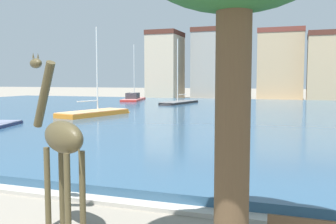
% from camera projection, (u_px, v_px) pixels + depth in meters
% --- Properties ---
extents(harbor_water, '(91.73, 51.32, 0.38)m').
position_uv_depth(harbor_water, '(248.00, 115.00, 34.63)').
color(harbor_water, '#2D5170').
rests_on(harbor_water, ground).
extents(quay_edge_coping, '(91.73, 0.50, 0.12)m').
position_uv_depth(quay_edge_coping, '(126.00, 203.00, 10.24)').
color(quay_edge_coping, '#ADA89E').
rests_on(quay_edge_coping, ground).
extents(giraffe_statue, '(2.18, 1.41, 4.06)m').
position_uv_depth(giraffe_statue, '(61.00, 140.00, 8.38)').
color(giraffe_statue, '#4C4228').
rests_on(giraffe_statue, ground).
extents(sailboat_black, '(3.18, 8.69, 8.55)m').
position_uv_depth(sailboat_black, '(177.00, 104.00, 47.62)').
color(sailboat_black, black).
rests_on(sailboat_black, ground).
extents(sailboat_orange, '(3.84, 8.07, 7.88)m').
position_uv_depth(sailboat_orange, '(99.00, 114.00, 32.60)').
color(sailboat_orange, orange).
rests_on(sailboat_orange, ground).
extents(sailboat_red, '(4.34, 9.71, 8.62)m').
position_uv_depth(sailboat_red, '(134.00, 99.00, 56.13)').
color(sailboat_red, red).
rests_on(sailboat_red, ground).
extents(townhouse_wide_warehouse, '(5.29, 6.74, 11.82)m').
position_uv_depth(townhouse_wide_warehouse, '(165.00, 66.00, 66.11)').
color(townhouse_wide_warehouse, '#C6B293').
rests_on(townhouse_wide_warehouse, ground).
extents(townhouse_narrow_midrow, '(9.07, 6.45, 12.28)m').
position_uv_depth(townhouse_narrow_midrow, '(220.00, 64.00, 65.55)').
color(townhouse_narrow_midrow, gray).
rests_on(townhouse_narrow_midrow, ground).
extents(townhouse_corner_house, '(7.40, 6.24, 11.82)m').
position_uv_depth(townhouse_corner_house, '(281.00, 65.00, 63.06)').
color(townhouse_corner_house, tan).
rests_on(townhouse_corner_house, ground).
extents(townhouse_end_terrace, '(6.16, 6.17, 10.77)m').
position_uv_depth(townhouse_end_terrace, '(328.00, 67.00, 58.12)').
color(townhouse_end_terrace, tan).
rests_on(townhouse_end_terrace, ground).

